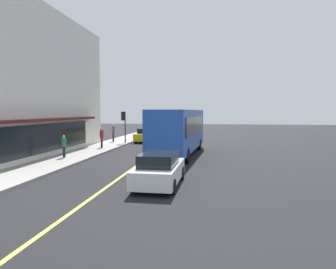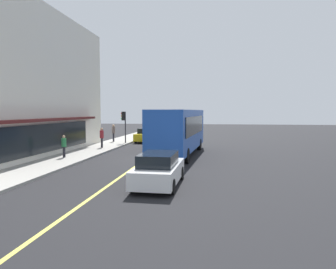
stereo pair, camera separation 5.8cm
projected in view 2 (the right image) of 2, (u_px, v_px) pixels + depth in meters
The scene contains 10 objects.
ground at pixel (145, 160), 21.66m from camera, with size 120.00×120.00×0.00m, color black.
sidewalk at pixel (72, 157), 22.44m from camera, with size 80.00×3.13×0.15m, color #9E9B93.
lane_centre_stripe at pixel (145, 160), 21.66m from camera, with size 36.00×0.16×0.01m, color #D8D14C.
bus at pixel (179, 130), 23.79m from camera, with size 11.28×3.31×3.50m.
traffic_light at pixel (124, 120), 31.69m from camera, with size 0.30×0.52×3.20m.
car_white at pixel (159, 170), 14.13m from camera, with size 4.34×1.94×1.52m.
car_yellow at pixel (146, 135), 34.30m from camera, with size 4.35×1.96×1.52m.
pedestrian_near_storefront at pixel (113, 131), 32.98m from camera, with size 0.34×0.34×1.83m.
pedestrian_mid_block at pixel (102, 136), 27.55m from camera, with size 0.34×0.34×1.77m.
pedestrian_by_curb at pixel (64, 144), 21.73m from camera, with size 0.34×0.34×1.57m.
Camera 2 is at (-21.00, -4.74, 3.41)m, focal length 33.12 mm.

